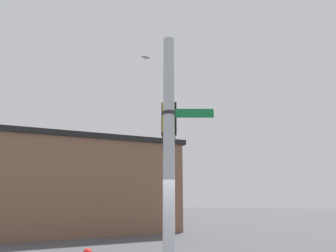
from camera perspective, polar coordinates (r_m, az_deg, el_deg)
signal_pole at (r=6.83m, az=0.17°, el=-5.97°), size 0.28×0.28×6.13m
mast_arm at (r=10.96m, az=0.01°, el=4.57°), size 1.42×7.23×0.17m
traffic_light_nearest_pole at (r=9.93m, az=0.01°, el=1.75°), size 0.54×0.49×1.31m
traffic_light_mid_inner at (r=11.47m, az=-0.03°, el=-0.30°), size 0.54×0.49×1.31m
traffic_light_mid_outer at (r=13.02m, az=-0.06°, el=-1.86°), size 0.54×0.49×1.31m
street_name_sign at (r=7.05m, az=2.45°, el=2.56°), size 1.25×0.37×0.22m
bird_flying at (r=12.33m, az=-4.47°, el=13.48°), size 0.37×0.29×0.10m
storefront_building at (r=18.49m, az=-15.83°, el=-11.17°), size 12.08×10.91×5.39m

